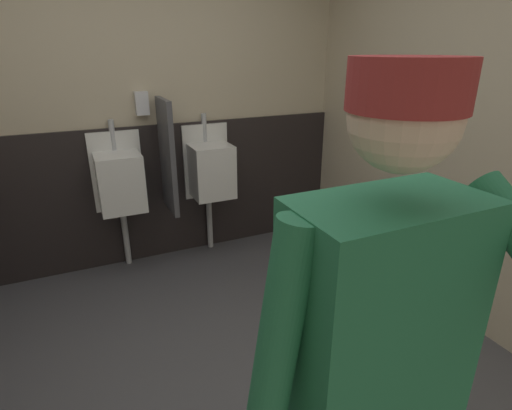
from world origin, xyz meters
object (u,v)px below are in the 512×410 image
Objects in this scene: urinal_left at (120,181)px; person at (374,364)px; urinal_middle at (210,170)px; soap_dispenser at (142,103)px.

urinal_left is 2.66m from person.
urinal_middle is 0.71× the size of person.
urinal_middle is 6.89× the size of soap_dispenser.
person is at bearing -99.78° from urinal_middle.
urinal_left is 1.00× the size of urinal_middle.
urinal_middle is 2.68m from person.
person is 9.73× the size of soap_dispenser.
soap_dispenser is (-0.05, 2.75, 0.31)m from person.
soap_dispenser reaches higher than urinal_left.
person is 2.77m from soap_dispenser.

